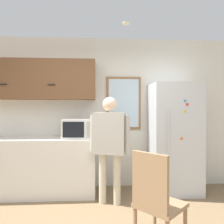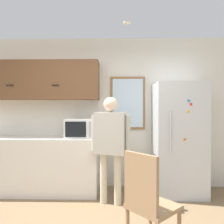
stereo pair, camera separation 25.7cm
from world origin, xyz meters
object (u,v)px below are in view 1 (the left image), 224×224
(microwave, at_px, (77,129))
(chair, at_px, (156,198))
(refrigerator, at_px, (174,138))
(person, at_px, (110,139))

(microwave, distance_m, chair, 1.86)
(refrigerator, bearing_deg, person, -160.34)
(chair, bearing_deg, person, -24.22)
(person, height_order, refrigerator, refrigerator)
(person, xyz_separation_m, refrigerator, (1.13, 0.40, -0.04))
(microwave, height_order, refrigerator, refrigerator)
(microwave, xyz_separation_m, person, (0.52, -0.37, -0.12))
(person, distance_m, refrigerator, 1.20)
(person, relative_size, refrigerator, 0.86)
(refrigerator, relative_size, chair, 1.85)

